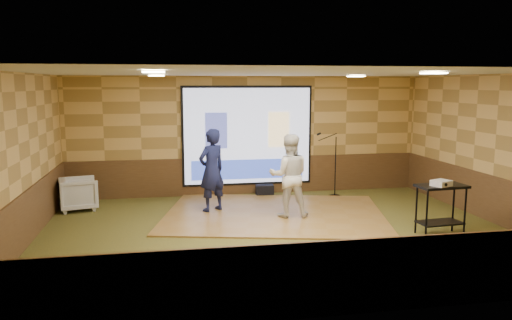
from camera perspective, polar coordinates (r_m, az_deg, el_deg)
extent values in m
plane|color=#353B1B|center=(9.60, 2.48, -8.27)|extent=(9.00, 9.00, 0.00)
cube|color=tan|center=(12.69, -1.00, 2.80)|extent=(9.00, 0.04, 3.00)
cube|color=tan|center=(5.97, 10.10, -4.00)|extent=(9.00, 0.04, 3.00)
cube|color=tan|center=(9.37, -25.38, -0.13)|extent=(0.04, 7.00, 3.00)
cube|color=tan|center=(11.18, 25.65, 1.15)|extent=(0.04, 7.00, 3.00)
cube|color=beige|center=(9.19, 2.61, 9.93)|extent=(9.00, 7.00, 0.04)
cube|color=#482E18|center=(12.81, -0.98, -1.77)|extent=(9.00, 0.04, 0.95)
cube|color=#482E18|center=(6.29, 9.78, -13.11)|extent=(9.00, 0.04, 0.95)
cube|color=#482E18|center=(9.56, -24.86, -6.21)|extent=(0.04, 7.00, 0.95)
cube|color=#482E18|center=(11.33, 25.23, -4.00)|extent=(0.04, 7.00, 0.95)
cube|color=black|center=(12.64, -0.97, 2.78)|extent=(3.32, 0.03, 2.52)
cube|color=silver|center=(12.61, -0.94, 2.77)|extent=(3.20, 0.02, 2.40)
cube|color=#3B4283|center=(12.47, -4.57, 3.37)|extent=(0.55, 0.01, 0.90)
cube|color=#EECF89|center=(12.74, 2.62, 3.49)|extent=(0.55, 0.01, 0.90)
cube|color=#2E45B0|center=(12.71, -0.92, -1.06)|extent=(2.88, 0.01, 0.50)
cube|color=#FFF0BF|center=(10.75, -11.30, 9.43)|extent=(0.32, 0.32, 0.02)
cube|color=#FFF0BF|center=(11.57, 11.37, 9.36)|extent=(0.32, 0.32, 0.02)
cube|color=#FFF0BF|center=(7.45, -11.63, 9.83)|extent=(0.32, 0.32, 0.02)
cube|color=#FFF0BF|center=(8.59, 19.63, 9.33)|extent=(0.32, 0.32, 0.02)
cube|color=olive|center=(10.89, 2.11, -6.13)|extent=(5.35, 4.53, 0.03)
imported|color=#151941|center=(10.92, -5.08, -1.16)|extent=(0.79, 0.72, 1.81)
imported|color=silver|center=(10.45, 3.79, -1.78)|extent=(0.93, 0.78, 1.74)
cylinder|color=black|center=(9.59, 18.93, -5.95)|extent=(0.04, 0.04, 0.91)
cylinder|color=black|center=(9.98, 22.77, -5.59)|extent=(0.04, 0.04, 0.91)
cylinder|color=black|center=(9.92, 17.85, -5.42)|extent=(0.04, 0.04, 0.91)
cylinder|color=black|center=(10.29, 21.61, -5.11)|extent=(0.04, 0.04, 0.91)
cube|color=black|center=(9.84, 20.46, -2.82)|extent=(0.91, 0.48, 0.05)
cube|color=black|center=(9.99, 20.25, -6.71)|extent=(0.81, 0.43, 0.03)
cube|color=silver|center=(9.71, 20.41, -2.49)|extent=(0.40, 0.37, 0.11)
cylinder|color=black|center=(12.79, 8.98, -4.02)|extent=(0.26, 0.26, 0.02)
cylinder|color=black|center=(12.65, 9.06, -0.75)|extent=(0.02, 0.02, 1.50)
cylinder|color=black|center=(12.48, 8.19, 2.62)|extent=(0.48, 0.02, 0.19)
cylinder|color=black|center=(12.40, 7.19, 2.97)|extent=(0.11, 0.05, 0.08)
imported|color=gray|center=(11.88, -19.61, -3.66)|extent=(0.96, 0.94, 0.73)
cube|color=black|center=(12.67, 1.00, -3.46)|extent=(0.45, 0.31, 0.27)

